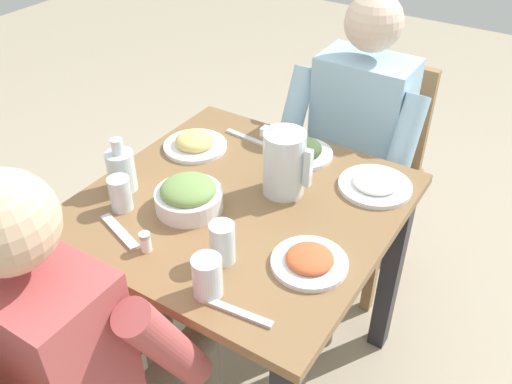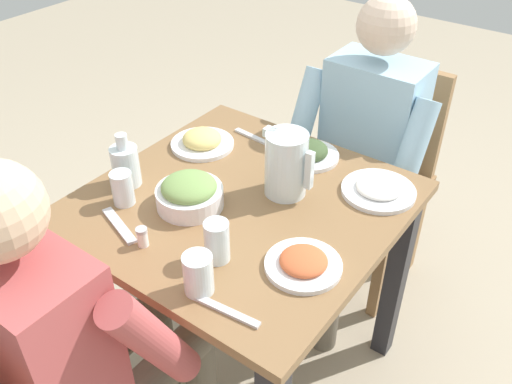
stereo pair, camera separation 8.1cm
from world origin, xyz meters
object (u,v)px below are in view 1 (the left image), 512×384
(plate_yoghurt, at_px, (375,184))
(diner_near, at_px, (91,348))
(salt_shaker, at_px, (145,242))
(water_glass_center, at_px, (207,276))
(water_glass_far_right, at_px, (120,194))
(dining_table, at_px, (242,238))
(water_pitcher, at_px, (284,163))
(water_glass_far_left, at_px, (222,243))
(plate_dolmas, at_px, (303,151))
(plate_fries, at_px, (195,143))
(oil_carafe, at_px, (122,172))
(chair_far, at_px, (366,160))
(plate_rice_curry, at_px, (310,261))
(salad_bowl, at_px, (189,196))
(diner_far, at_px, (348,152))

(plate_yoghurt, bearing_deg, diner_near, -113.45)
(salt_shaker, bearing_deg, water_glass_center, -8.72)
(salt_shaker, bearing_deg, water_glass_far_right, 150.90)
(plate_yoghurt, bearing_deg, dining_table, -138.65)
(water_pitcher, relative_size, water_glass_far_left, 1.72)
(plate_dolmas, bearing_deg, water_glass_center, -81.45)
(plate_yoghurt, distance_m, water_glass_far_right, 0.72)
(diner_near, height_order, plate_dolmas, diner_near)
(water_pitcher, bearing_deg, plate_yoghurt, 35.24)
(plate_fries, xyz_separation_m, salt_shaker, (0.20, -0.46, 0.01))
(plate_dolmas, bearing_deg, water_glass_far_right, -120.19)
(plate_fries, height_order, oil_carafe, oil_carafe)
(chair_far, xyz_separation_m, plate_rice_curry, (0.19, -0.88, 0.26))
(plate_dolmas, bearing_deg, water_glass_far_left, -83.35)
(chair_far, bearing_deg, plate_fries, -122.10)
(chair_far, distance_m, plate_fries, 0.75)
(water_glass_center, height_order, oil_carafe, oil_carafe)
(water_glass_far_right, bearing_deg, salad_bowl, 32.39)
(water_pitcher, xyz_separation_m, salad_bowl, (-0.18, -0.21, -0.05))
(diner_far, height_order, salad_bowl, diner_far)
(dining_table, bearing_deg, plate_rice_curry, -24.05)
(diner_far, height_order, plate_yoghurt, diner_far)
(water_glass_far_right, bearing_deg, water_glass_far_left, -3.48)
(plate_fries, height_order, water_glass_center, water_glass_center)
(plate_rice_curry, xyz_separation_m, salt_shaker, (-0.37, -0.17, 0.01))
(diner_near, distance_m, salt_shaker, 0.28)
(chair_far, bearing_deg, water_pitcher, -91.14)
(oil_carafe, distance_m, salt_shaker, 0.29)
(plate_rice_curry, relative_size, water_glass_center, 1.85)
(water_glass_far_left, xyz_separation_m, oil_carafe, (-0.42, 0.09, 0.00))
(plate_dolmas, relative_size, oil_carafe, 1.13)
(water_glass_far_left, bearing_deg, plate_rice_curry, 27.42)
(dining_table, relative_size, diner_near, 0.71)
(plate_rice_curry, distance_m, plate_yoghurt, 0.39)
(plate_dolmas, bearing_deg, salt_shaker, -101.45)
(dining_table, distance_m, chair_far, 0.76)
(chair_far, relative_size, water_glass_far_right, 9.06)
(dining_table, relative_size, plate_yoghurt, 3.92)
(salad_bowl, distance_m, salt_shaker, 0.20)
(chair_far, height_order, plate_rice_curry, chair_far)
(water_glass_center, height_order, water_glass_far_left, water_glass_far_left)
(plate_rice_curry, xyz_separation_m, plate_yoghurt, (0.01, 0.39, -0.00))
(diner_near, height_order, salt_shaker, diner_near)
(water_glass_far_right, bearing_deg, water_glass_center, -18.35)
(chair_far, height_order, water_glass_center, chair_far)
(salt_shaker, bearing_deg, plate_fries, 113.20)
(chair_far, distance_m, water_pitcher, 0.73)
(oil_carafe, bearing_deg, chair_far, 65.06)
(plate_dolmas, bearing_deg, diner_near, -96.02)
(salad_bowl, bearing_deg, water_pitcher, 49.46)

